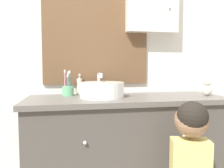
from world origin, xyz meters
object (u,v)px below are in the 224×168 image
object	(u,v)px
teddy_bear	(207,88)
toothbrush_holder	(68,90)
soap_dispenser	(80,86)
sink_basin	(102,89)
child_figure	(190,160)

from	to	relation	value
teddy_bear	toothbrush_holder	bearing A→B (deg)	169.40
soap_dispenser	teddy_bear	bearing A→B (deg)	-15.21
toothbrush_holder	soap_dispenser	xyz separation A→B (m)	(0.09, 0.06, 0.02)
sink_basin	child_figure	distance (m)	0.73
sink_basin	soap_dispenser	world-z (taller)	sink_basin
toothbrush_holder	child_figure	bearing A→B (deg)	-41.72
soap_dispenser	child_figure	xyz separation A→B (m)	(0.59, -0.67, -0.37)
toothbrush_holder	child_figure	world-z (taller)	toothbrush_holder
sink_basin	soap_dispenser	bearing A→B (deg)	127.82
child_figure	teddy_bear	world-z (taller)	teddy_bear
sink_basin	child_figure	world-z (taller)	sink_basin
toothbrush_holder	teddy_bear	bearing A→B (deg)	-10.60
toothbrush_holder	soap_dispenser	world-z (taller)	toothbrush_holder
toothbrush_holder	teddy_bear	distance (m)	1.06
toothbrush_holder	sink_basin	bearing A→B (deg)	-28.70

